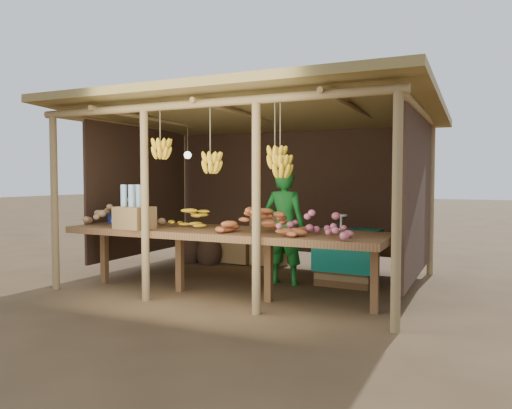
% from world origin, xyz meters
% --- Properties ---
extents(ground, '(60.00, 60.00, 0.00)m').
position_xyz_m(ground, '(0.00, 0.00, 0.00)').
color(ground, brown).
rests_on(ground, ground).
extents(stall_structure, '(4.70, 3.50, 2.43)m').
position_xyz_m(stall_structure, '(0.02, 0.01, 1.92)').
color(stall_structure, '#94784C').
rests_on(stall_structure, ground).
extents(counter, '(3.90, 1.05, 0.80)m').
position_xyz_m(counter, '(0.00, -0.95, 0.74)').
color(counter, brown).
rests_on(counter, ground).
extents(potato_heap, '(1.13, 0.90, 0.37)m').
position_xyz_m(potato_heap, '(-1.43, -0.98, 0.98)').
color(potato_heap, '#94714C').
rests_on(potato_heap, counter).
extents(sweet_potato_heap, '(0.98, 0.67, 0.35)m').
position_xyz_m(sweet_potato_heap, '(0.62, -1.07, 0.98)').
color(sweet_potato_heap, '#A6532A').
rests_on(sweet_potato_heap, counter).
extents(onion_heap, '(0.89, 0.60, 0.36)m').
position_xyz_m(onion_heap, '(1.21, -1.21, 0.98)').
color(onion_heap, '#BA5A6C').
rests_on(onion_heap, counter).
extents(banana_pile, '(0.60, 0.44, 0.35)m').
position_xyz_m(banana_pile, '(-0.49, -0.83, 0.97)').
color(banana_pile, gold).
rests_on(banana_pile, counter).
extents(tomato_basin, '(0.37, 0.37, 0.19)m').
position_xyz_m(tomato_basin, '(-1.64, -0.78, 0.88)').
color(tomato_basin, navy).
rests_on(tomato_basin, counter).
extents(bottle_box, '(0.46, 0.38, 0.53)m').
position_xyz_m(bottle_box, '(-1.00, -1.32, 1.00)').
color(bottle_box, olive).
rests_on(bottle_box, counter).
extents(vendor, '(0.56, 0.37, 1.54)m').
position_xyz_m(vendor, '(0.41, 0.01, 0.77)').
color(vendor, '#1B7A28').
rests_on(vendor, ground).
extents(tarp_crate, '(0.82, 0.72, 0.94)m').
position_xyz_m(tarp_crate, '(1.17, 0.35, 0.39)').
color(tarp_crate, brown).
rests_on(tarp_crate, ground).
extents(carton_stack, '(1.15, 0.49, 0.84)m').
position_xyz_m(carton_stack, '(-0.50, 1.20, 0.37)').
color(carton_stack, olive).
rests_on(carton_stack, ground).
extents(burlap_sacks, '(0.80, 0.42, 0.57)m').
position_xyz_m(burlap_sacks, '(-1.46, 0.91, 0.25)').
color(burlap_sacks, '#412B1E').
rests_on(burlap_sacks, ground).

